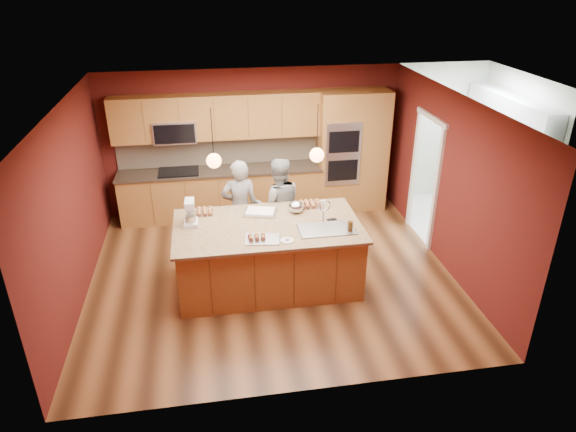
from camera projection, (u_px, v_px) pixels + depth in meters
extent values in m
plane|color=#412513|center=(272.00, 273.00, 8.02)|extent=(5.50, 5.50, 0.00)
plane|color=white|center=(269.00, 101.00, 6.83)|extent=(5.50, 5.50, 0.00)
plane|color=#4F1511|center=(253.00, 141.00, 9.64)|extent=(5.50, 0.00, 5.50)
plane|color=#4F1511|center=(303.00, 292.00, 5.21)|extent=(5.50, 0.00, 5.50)
plane|color=#4F1511|center=(72.00, 207.00, 7.02)|extent=(0.00, 5.00, 5.00)
plane|color=#4F1511|center=(449.00, 182.00, 7.83)|extent=(0.00, 5.00, 5.00)
cube|color=olive|center=(222.00, 194.00, 9.68)|extent=(3.70, 0.60, 0.90)
cube|color=#2D211A|center=(220.00, 171.00, 9.46)|extent=(3.74, 0.64, 0.04)
cube|color=#C5B393|center=(218.00, 150.00, 9.59)|extent=(3.70, 0.03, 0.56)
cube|color=olive|center=(217.00, 117.00, 9.14)|extent=(3.70, 0.36, 0.80)
cube|color=black|center=(179.00, 172.00, 9.33)|extent=(0.72, 0.52, 0.03)
cube|color=silver|center=(175.00, 131.00, 9.11)|extent=(0.76, 0.40, 0.40)
cube|color=olive|center=(339.00, 152.00, 9.69)|extent=(0.80, 0.60, 2.30)
cube|color=silver|center=(343.00, 155.00, 9.41)|extent=(0.66, 0.04, 1.20)
cube|color=olive|center=(372.00, 150.00, 9.79)|extent=(0.50, 0.60, 2.30)
plane|color=silver|center=(456.00, 222.00, 9.62)|extent=(2.60, 2.60, 0.00)
plane|color=beige|center=(514.00, 151.00, 9.15)|extent=(0.00, 2.70, 2.70)
cube|color=silver|center=(510.00, 118.00, 8.86)|extent=(0.35, 2.40, 0.75)
cylinder|color=black|center=(212.00, 135.00, 6.64)|extent=(0.01, 0.01, 0.70)
sphere|color=#E49050|center=(214.00, 161.00, 6.80)|extent=(0.20, 0.20, 0.20)
cylinder|color=black|center=(317.00, 130.00, 6.84)|extent=(0.01, 0.01, 0.70)
sphere|color=#E49050|center=(317.00, 155.00, 7.00)|extent=(0.20, 0.20, 0.20)
cube|color=olive|center=(268.00, 256.00, 7.57)|extent=(2.58, 1.40, 0.94)
cube|color=tan|center=(267.00, 226.00, 7.35)|extent=(2.68, 1.50, 0.04)
cube|color=silver|center=(326.00, 234.00, 7.26)|extent=(0.77, 0.45, 0.18)
imported|color=black|center=(240.00, 208.00, 8.26)|extent=(0.61, 0.41, 1.63)
imported|color=slate|center=(278.00, 205.00, 8.35)|extent=(0.79, 0.62, 1.62)
cube|color=silver|center=(191.00, 223.00, 7.33)|extent=(0.21, 0.26, 0.06)
cube|color=silver|center=(190.00, 210.00, 7.36)|extent=(0.10, 0.08, 0.26)
cube|color=silver|center=(189.00, 204.00, 7.22)|extent=(0.14, 0.26, 0.10)
cylinder|color=silver|center=(191.00, 220.00, 7.27)|extent=(0.15, 0.15, 0.14)
cube|color=#B9BBC1|center=(260.00, 212.00, 7.68)|extent=(0.55, 0.47, 0.03)
cube|color=white|center=(260.00, 211.00, 7.67)|extent=(0.47, 0.39, 0.02)
cube|color=silver|center=(262.00, 239.00, 6.94)|extent=(0.50, 0.39, 0.02)
ellipsoid|color=silver|center=(296.00, 207.00, 7.68)|extent=(0.23, 0.23, 0.19)
cylinder|color=silver|center=(287.00, 241.00, 6.91)|extent=(0.18, 0.18, 0.01)
cylinder|color=#39240F|center=(350.00, 227.00, 7.14)|extent=(0.08, 0.08, 0.15)
cube|color=black|center=(332.00, 220.00, 7.49)|extent=(0.14, 0.09, 0.01)
cube|color=silver|center=(500.00, 206.00, 9.12)|extent=(0.65, 0.67, 0.95)
cube|color=silver|center=(475.00, 185.00, 9.84)|extent=(0.81, 0.82, 1.06)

